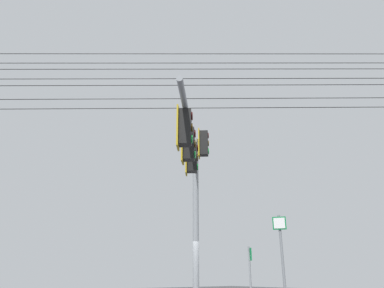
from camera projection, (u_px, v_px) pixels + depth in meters
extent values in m
cylinder|color=gray|center=(196.00, 225.00, 11.55)|extent=(0.20, 0.20, 6.06)
cylinder|color=gray|center=(190.00, 128.00, 9.85)|extent=(4.10, 3.69, 0.14)
cube|color=black|center=(204.00, 143.00, 12.53)|extent=(0.42, 0.42, 0.90)
cube|color=#B29319|center=(199.00, 144.00, 12.54)|extent=(0.35, 0.32, 1.04)
cylinder|color=#360503|center=(208.00, 136.00, 12.63)|extent=(0.17, 0.16, 0.20)
cylinder|color=#3C2703|center=(208.00, 143.00, 12.52)|extent=(0.17, 0.16, 0.20)
cylinder|color=green|center=(209.00, 151.00, 12.42)|extent=(0.17, 0.16, 0.20)
cube|color=black|center=(187.00, 144.00, 12.57)|extent=(0.42, 0.42, 0.90)
cube|color=#B29319|center=(192.00, 144.00, 12.56)|extent=(0.35, 0.32, 1.04)
cylinder|color=#360503|center=(183.00, 136.00, 12.69)|extent=(0.17, 0.16, 0.20)
cylinder|color=#3C2703|center=(183.00, 144.00, 12.58)|extent=(0.17, 0.16, 0.20)
cylinder|color=green|center=(183.00, 152.00, 12.48)|extent=(0.17, 0.16, 0.20)
cube|color=black|center=(192.00, 158.00, 10.54)|extent=(0.42, 0.42, 0.90)
cube|color=#B29319|center=(186.00, 158.00, 10.54)|extent=(0.36, 0.31, 1.04)
cylinder|color=#360503|center=(197.00, 148.00, 10.64)|extent=(0.17, 0.15, 0.20)
cylinder|color=#3C2703|center=(197.00, 157.00, 10.53)|extent=(0.17, 0.15, 0.20)
cylinder|color=green|center=(198.00, 167.00, 10.43)|extent=(0.17, 0.15, 0.20)
cube|color=black|center=(189.00, 144.00, 9.47)|extent=(0.42, 0.42, 0.90)
cube|color=#B29319|center=(183.00, 144.00, 9.48)|extent=(0.35, 0.33, 1.04)
cylinder|color=#360503|center=(195.00, 134.00, 9.56)|extent=(0.17, 0.16, 0.20)
cylinder|color=#3C2703|center=(195.00, 144.00, 9.45)|extent=(0.17, 0.16, 0.20)
cylinder|color=green|center=(195.00, 155.00, 9.35)|extent=(0.17, 0.16, 0.20)
cube|color=black|center=(185.00, 128.00, 8.40)|extent=(0.42, 0.42, 0.90)
cube|color=#B29319|center=(178.00, 128.00, 8.41)|extent=(0.36, 0.32, 1.04)
cylinder|color=#360503|center=(192.00, 116.00, 8.49)|extent=(0.17, 0.15, 0.20)
cylinder|color=#3C2703|center=(192.00, 127.00, 8.39)|extent=(0.17, 0.15, 0.20)
cylinder|color=green|center=(192.00, 139.00, 8.28)|extent=(0.17, 0.15, 0.20)
cylinder|color=slate|center=(251.00, 283.00, 12.27)|extent=(0.07, 0.07, 2.44)
cube|color=#0C7238|center=(250.00, 254.00, 12.61)|extent=(0.30, 0.20, 0.43)
cube|color=white|center=(250.00, 254.00, 12.61)|extent=(0.24, 0.15, 0.37)
cylinder|color=slate|center=(284.00, 274.00, 8.99)|extent=(0.07, 0.07, 3.00)
cube|color=#0C7238|center=(279.00, 223.00, 9.40)|extent=(0.30, 0.23, 0.34)
cube|color=white|center=(279.00, 223.00, 9.39)|extent=(0.24, 0.18, 0.28)
cylinder|color=black|center=(168.00, 108.00, 13.01)|extent=(13.22, 18.26, 0.51)
cylinder|color=black|center=(168.00, 99.00, 13.15)|extent=(13.22, 18.26, 0.51)
cylinder|color=black|center=(168.00, 85.00, 13.35)|extent=(13.22, 18.26, 0.51)
cylinder|color=black|center=(169.00, 79.00, 13.45)|extent=(13.22, 18.26, 0.51)
cylinder|color=black|center=(169.00, 69.00, 13.60)|extent=(13.22, 18.26, 0.51)
cylinder|color=black|center=(169.00, 63.00, 13.70)|extent=(13.22, 18.26, 0.51)
cylinder|color=black|center=(169.00, 54.00, 13.85)|extent=(13.22, 18.26, 0.51)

